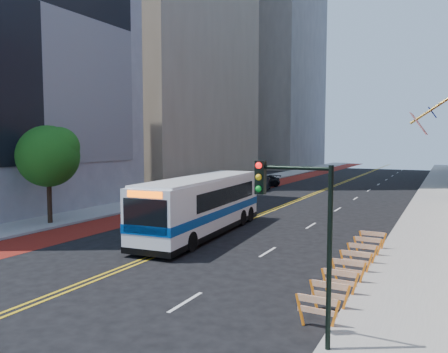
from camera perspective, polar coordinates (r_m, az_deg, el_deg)
ground at (r=20.65m, az=-13.54°, el=-11.74°), size 160.00×160.00×0.00m
sidewalk_left at (r=51.75m, az=-1.80°, el=-1.67°), size 4.00×140.00×0.15m
sidewalk_right at (r=45.30m, az=25.81°, el=-3.05°), size 4.00×140.00×0.15m
bus_lane_paint at (r=49.99m, az=2.11°, el=-1.98°), size 3.60×140.00×0.01m
center_line_inner at (r=47.19m, az=10.85°, el=-2.46°), size 0.14×140.00×0.01m
center_line_outer at (r=47.09m, az=11.27°, el=-2.48°), size 0.14×140.00×0.01m
lane_dashes at (r=53.88m, az=18.37°, el=-1.73°), size 0.14×98.20×0.01m
midrise_left_far at (r=103.55m, az=5.73°, el=19.59°), size 20.00×26.00×65.00m
construction_barriers at (r=19.36m, az=16.40°, el=-10.83°), size 1.42×10.91×1.00m
street_tree at (r=32.10m, az=-21.88°, el=2.77°), size 4.20×4.20×6.70m
traffic_signal at (r=12.16m, az=9.60°, el=-5.17°), size 2.21×0.34×5.07m
transit_bus at (r=27.17m, az=-2.72°, el=-3.65°), size 3.92×13.15×3.56m
car_a at (r=45.99m, az=-1.92°, el=-1.63°), size 2.59×4.64×1.49m
car_b at (r=51.52m, az=5.03°, el=-0.99°), size 2.54×4.67×1.46m
car_c at (r=54.75m, az=5.22°, el=-0.66°), size 3.30×5.38×1.46m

